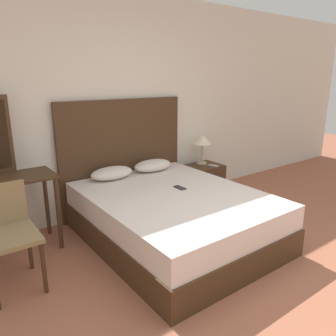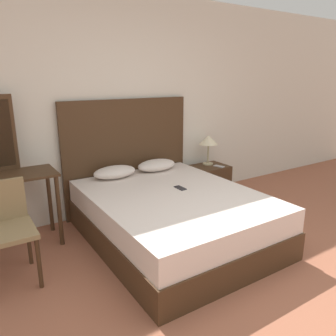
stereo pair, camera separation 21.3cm
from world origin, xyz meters
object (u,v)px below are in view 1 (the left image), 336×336
table_lamp (202,141)px  chair (7,229)px  nightstand (203,181)px  bed (174,217)px  phone_on_nightstand (213,165)px  phone_on_bed (180,188)px

table_lamp → chair: 2.88m
nightstand → chair: (-2.74, -0.62, 0.27)m
nightstand → chair: bearing=-167.3°
bed → phone_on_nightstand: bed is taller
table_lamp → phone_on_nightstand: size_ratio=2.61×
phone_on_bed → table_lamp: 1.35m
phone_on_bed → table_lamp: (1.05, 0.80, 0.28)m
phone_on_bed → chair: chair is taller
nightstand → phone_on_nightstand: 0.28m
bed → nightstand: bed is taller
phone_on_nightstand → nightstand: bearing=132.1°
phone_on_bed → phone_on_nightstand: 1.27m
chair → bed: bearing=-6.8°
table_lamp → phone_on_nightstand: (0.06, -0.19, -0.34)m
bed → chair: (-1.58, 0.19, 0.25)m
nightstand → phone_on_nightstand: bearing=-47.9°
nightstand → phone_on_nightstand: size_ratio=3.14×
bed → nightstand: bearing=34.7°
table_lamp → chair: table_lamp is taller
nightstand → bed: bearing=-145.3°
phone_on_bed → chair: bearing=176.7°
bed → phone_on_bed: bearing=30.3°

